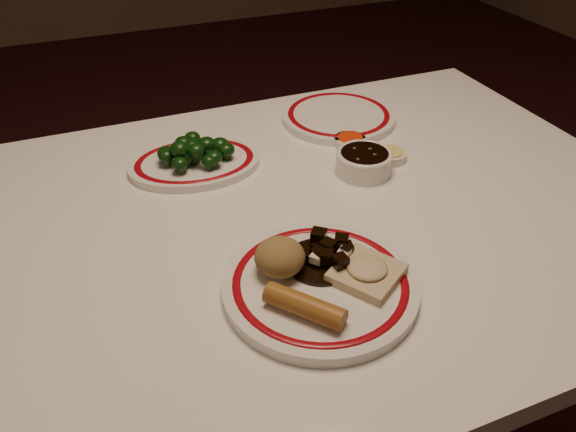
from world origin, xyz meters
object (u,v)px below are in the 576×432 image
(dining_table, at_px, (317,249))
(rice_mound, at_px, (280,257))
(soy_bowl, at_px, (364,163))
(spring_roll, at_px, (305,306))
(broccoli_plate, at_px, (195,163))
(stirfry_heap, at_px, (327,254))
(broccoli_pile, at_px, (193,150))
(fried_wonton, at_px, (367,271))
(main_plate, at_px, (320,285))

(dining_table, distance_m, rice_mound, 0.24)
(rice_mound, distance_m, soy_bowl, 0.34)
(spring_roll, distance_m, broccoli_plate, 0.45)
(rice_mound, distance_m, spring_roll, 0.09)
(stirfry_heap, bearing_deg, broccoli_plate, 106.31)
(spring_roll, distance_m, broccoli_pile, 0.45)
(fried_wonton, height_order, broccoli_plate, fried_wonton)
(stirfry_heap, bearing_deg, rice_mound, 177.57)
(dining_table, height_order, fried_wonton, fried_wonton)
(spring_roll, relative_size, soy_bowl, 1.07)
(fried_wonton, xyz_separation_m, soy_bowl, (0.15, 0.28, -0.01))
(broccoli_pile, bearing_deg, dining_table, -51.81)
(spring_roll, height_order, soy_bowl, spring_roll)
(rice_mound, bearing_deg, dining_table, 48.63)
(main_plate, distance_m, rice_mound, 0.07)
(stirfry_heap, height_order, soy_bowl, stirfry_heap)
(main_plate, distance_m, soy_bowl, 0.34)
(dining_table, bearing_deg, fried_wonton, -95.52)
(rice_mound, bearing_deg, spring_roll, -90.85)
(spring_roll, xyz_separation_m, soy_bowl, (0.26, 0.31, -0.01))
(fried_wonton, bearing_deg, main_plate, 165.74)
(main_plate, xyz_separation_m, broccoli_pile, (-0.08, 0.39, 0.03))
(fried_wonton, height_order, broccoli_pile, broccoli_pile)
(main_plate, xyz_separation_m, soy_bowl, (0.21, 0.26, 0.01))
(rice_mound, height_order, fried_wonton, rice_mound)
(broccoli_pile, bearing_deg, main_plate, -78.53)
(fried_wonton, distance_m, stirfry_heap, 0.07)
(spring_roll, bearing_deg, fried_wonton, -21.91)
(fried_wonton, relative_size, broccoli_pile, 0.86)
(rice_mound, bearing_deg, broccoli_pile, 95.74)
(spring_roll, relative_size, stirfry_heap, 1.03)
(dining_table, distance_m, broccoli_pile, 0.30)
(main_plate, xyz_separation_m, fried_wonton, (0.06, -0.02, 0.02))
(fried_wonton, relative_size, stirfry_heap, 1.12)
(stirfry_heap, distance_m, broccoli_pile, 0.37)
(broccoli_plate, bearing_deg, broccoli_pile, -123.54)
(rice_mound, height_order, stirfry_heap, rice_mound)
(rice_mound, height_order, soy_bowl, rice_mound)
(dining_table, xyz_separation_m, rice_mound, (-0.13, -0.15, 0.14))
(rice_mound, height_order, broccoli_plate, rice_mound)
(dining_table, relative_size, soy_bowl, 11.57)
(fried_wonton, bearing_deg, dining_table, 84.48)
(spring_roll, height_order, broccoli_pile, broccoli_pile)
(fried_wonton, xyz_separation_m, broccoli_plate, (-0.14, 0.41, -0.02))
(dining_table, xyz_separation_m, spring_roll, (-0.13, -0.24, 0.12))
(stirfry_heap, bearing_deg, fried_wonton, -55.99)
(spring_roll, height_order, stirfry_heap, same)
(stirfry_heap, height_order, broccoli_pile, broccoli_pile)
(spring_roll, bearing_deg, broccoli_plate, 55.16)
(dining_table, relative_size, main_plate, 3.76)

